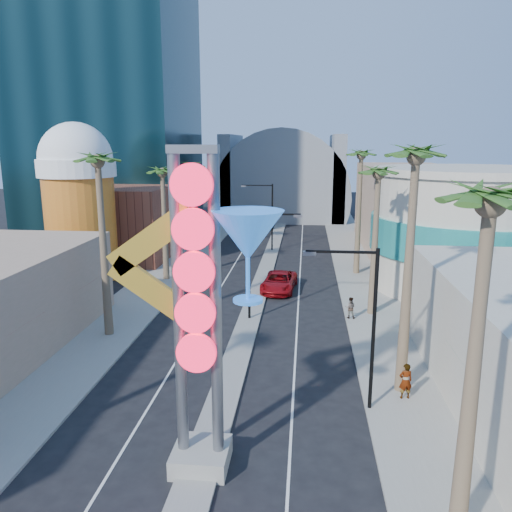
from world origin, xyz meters
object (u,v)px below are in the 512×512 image
Objects in this scene: neon_sign at (218,291)px; pedestrian_a at (406,381)px; pedestrian_b at (350,308)px; red_pickup at (279,282)px.

neon_sign is 12.01m from pedestrian_a.
pedestrian_a reaches higher than pedestrian_b.
pedestrian_a is (7.30, -18.49, 0.27)m from red_pickup.
pedestrian_a is at bearing 104.82° from pedestrian_b.
pedestrian_b is (5.55, -6.90, 0.13)m from red_pickup.
red_pickup is 19.88m from pedestrian_a.
red_pickup is 8.86m from pedestrian_b.
neon_sign is 6.77× the size of pedestrian_a.
neon_sign is at bearing 76.14° from pedestrian_b.
neon_sign is 7.94× the size of pedestrian_b.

